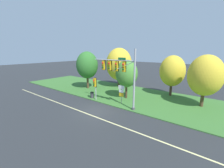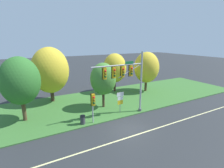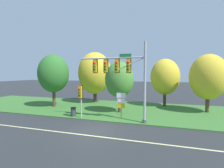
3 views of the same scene
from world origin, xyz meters
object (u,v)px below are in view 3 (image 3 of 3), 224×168
tree_mid_verge (165,77)px  tree_tall_centre (208,77)px  traffic_signal_mast (122,72)px  pedestrian_signal_near_kerb (80,94)px  route_sign_post (121,102)px  tree_left_of_mast (95,73)px  tree_behind_signpost (119,80)px  tree_nearest_road (53,74)px  trash_bin (73,112)px

tree_mid_verge → tree_tall_centre: 5.33m
traffic_signal_mast → pedestrian_signal_near_kerb: traffic_signal_mast is taller
route_sign_post → tree_tall_centre: 10.65m
traffic_signal_mast → tree_left_of_mast: bearing=126.4°
tree_behind_signpost → tree_tall_centre: tree_tall_centre is taller
route_sign_post → tree_mid_verge: (3.94, 8.15, 2.31)m
pedestrian_signal_near_kerb → tree_nearest_road: 7.87m
tree_nearest_road → tree_mid_verge: 14.95m
tree_tall_centre → trash_bin: size_ratio=7.12×
pedestrian_signal_near_kerb → tree_mid_verge: 12.20m
traffic_signal_mast → tree_nearest_road: (-10.46, 4.07, -0.21)m
tree_mid_verge → tree_tall_centre: bearing=-27.3°
trash_bin → tree_behind_signpost: bearing=38.9°
route_sign_post → tree_nearest_road: bearing=162.2°
traffic_signal_mast → route_sign_post: 3.08m
tree_nearest_road → tree_behind_signpost: bearing=-3.9°
route_sign_post → tree_behind_signpost: tree_behind_signpost is taller
trash_bin → pedestrian_signal_near_kerb: bearing=-21.5°
tree_nearest_road → tree_mid_verge: tree_nearest_road is taller
trash_bin → route_sign_post: bearing=7.2°
route_sign_post → tree_behind_signpost: 3.48m
tree_nearest_road → tree_tall_centre: bearing=7.4°
route_sign_post → tree_tall_centre: (8.67, 5.71, 2.38)m
tree_left_of_mast → tree_mid_verge: bearing=0.1°
pedestrian_signal_near_kerb → tree_behind_signpost: 4.93m
route_sign_post → tree_nearest_road: (-10.18, 3.27, 2.75)m
tree_mid_verge → tree_tall_centre: tree_tall_centre is taller
pedestrian_signal_near_kerb → tree_nearest_road: (-6.27, 4.32, 2.00)m
tree_left_of_mast → tree_tall_centre: bearing=-9.2°
tree_tall_centre → trash_bin: 15.46m
tree_left_of_mast → trash_bin: bearing=-81.3°
route_sign_post → tree_nearest_road: size_ratio=0.37×
pedestrian_signal_near_kerb → tree_nearest_road: bearing=145.4°
traffic_signal_mast → tree_behind_signpost: size_ratio=1.26×
traffic_signal_mast → tree_nearest_road: traffic_signal_mast is taller
traffic_signal_mast → pedestrian_signal_near_kerb: 4.74m
tree_nearest_road → tree_mid_verge: (14.13, 4.88, -0.44)m
tree_behind_signpost → tree_tall_centre: size_ratio=0.87×
tree_nearest_road → trash_bin: 7.61m
tree_nearest_road → tree_left_of_mast: tree_left_of_mast is taller
tree_behind_signpost → tree_mid_verge: bearing=48.5°
tree_left_of_mast → tree_tall_centre: (14.99, -2.42, -0.42)m
tree_left_of_mast → tree_tall_centre: tree_left_of_mast is taller
traffic_signal_mast → trash_bin: traffic_signal_mast is taller
pedestrian_signal_near_kerb → route_sign_post: bearing=14.9°
traffic_signal_mast → trash_bin: size_ratio=7.83×
traffic_signal_mast → tree_tall_centre: traffic_signal_mast is taller
traffic_signal_mast → tree_mid_verge: 9.70m
pedestrian_signal_near_kerb → trash_bin: size_ratio=3.54×
tree_left_of_mast → tree_mid_verge: tree_left_of_mast is taller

